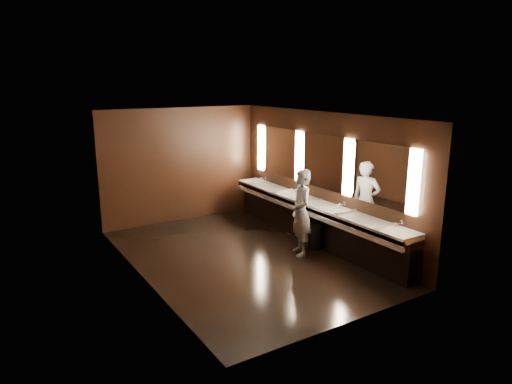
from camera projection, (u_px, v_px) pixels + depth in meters
floor at (243, 257)px, 9.10m from camera, size 6.00×6.00×0.00m
ceiling at (242, 115)px, 8.43m from camera, size 4.00×6.00×0.02m
wall_back at (181, 165)px, 11.23m from camera, size 4.00×0.02×2.80m
wall_front at (352, 232)px, 6.29m from camera, size 4.00×0.02×2.80m
wall_left at (141, 203)px, 7.73m from camera, size 0.02×6.00×2.80m
wall_right at (323, 177)px, 9.79m from camera, size 0.02×6.00×2.80m
sink_counter at (314, 219)px, 9.90m from camera, size 0.55×5.40×1.01m
mirror_band at (322, 162)px, 9.70m from camera, size 0.06×5.03×1.15m
person at (301, 213)px, 9.06m from camera, size 0.61×0.74×1.75m
trash_bin at (316, 235)px, 9.56m from camera, size 0.39×0.39×0.57m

